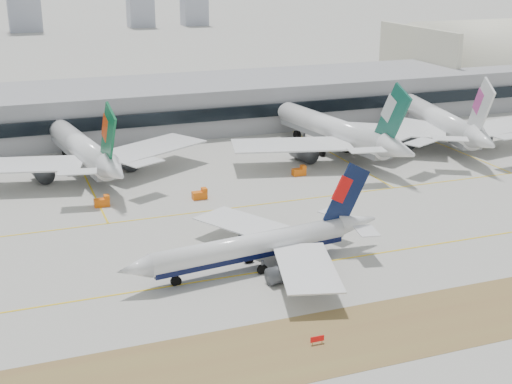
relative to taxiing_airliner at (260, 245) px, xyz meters
name	(u,v)px	position (x,y,z in m)	size (l,w,h in m)	color
ground	(306,253)	(10.88, 2.80, -4.34)	(3000.00, 3000.00, 0.00)	#9A9790
taxiing_airliner	(260,245)	(0.00, 0.00, 0.00)	(53.60, 46.27, 18.01)	white
widebody_eva	(83,150)	(-22.57, 72.55, 2.05)	(66.80, 65.96, 24.05)	white
widebody_cathay	(337,132)	(48.86, 66.04, 2.43)	(70.88, 69.91, 25.48)	white
widebody_china_air	(441,123)	(84.30, 65.63, 2.40)	(69.79, 69.29, 25.38)	white
terminal	(166,105)	(10.88, 117.64, 3.16)	(280.00, 43.10, 15.00)	gray
hangar	(502,89)	(165.44, 137.80, -4.21)	(91.00, 60.00, 60.00)	beige
hold_sign_left	(317,339)	(-1.80, -29.20, -3.46)	(2.20, 0.15, 1.35)	red
gse_extra	(200,195)	(0.56, 41.78, -3.30)	(3.55, 2.00, 2.60)	orange
gse_c	(299,171)	(30.65, 51.09, -3.30)	(3.55, 2.00, 2.60)	orange
gse_b	(102,202)	(-22.24, 44.60, -3.30)	(3.55, 2.00, 2.60)	orange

